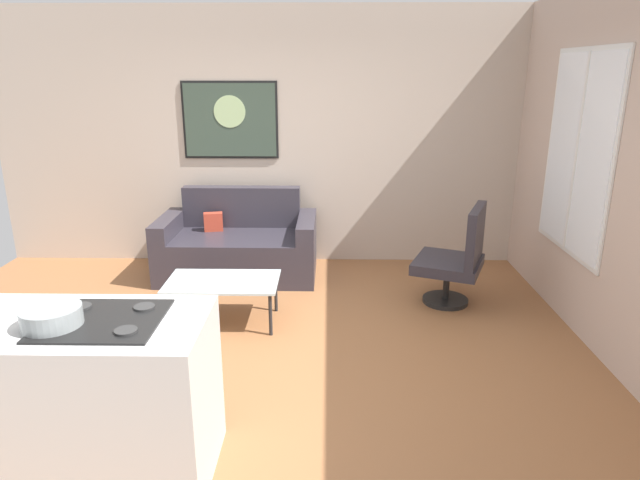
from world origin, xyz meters
The scene contains 10 objects.
ground centered at (0.00, 0.00, -0.02)m, with size 6.40×6.40×0.04m, color #945F39.
back_wall centered at (0.00, 2.42, 1.40)m, with size 6.40×0.05×2.80m, color #BEAC9B.
right_wall centered at (2.62, 0.30, 1.40)m, with size 0.05×6.40×2.80m, color #C3A998.
couch centered at (-0.46, 1.90, 0.30)m, with size 1.66×0.89×0.90m.
coffee_table centered at (-0.41, 0.69, 0.36)m, with size 0.97×0.58×0.39m.
armchair centered at (1.71, 1.13, 0.46)m, with size 0.78×0.79×0.96m.
kitchen_counter centered at (-0.94, -1.21, 0.46)m, with size 1.63×0.71×0.94m.
mixing_bowl centered at (-0.87, -1.28, 0.96)m, with size 0.29×0.29×0.11m.
wall_painting centered at (-0.58, 2.38, 1.61)m, with size 1.04×0.03×0.83m.
window centered at (2.59, 0.90, 1.46)m, with size 0.03×1.25×1.71m.
Camera 1 is at (0.50, -3.77, 2.14)m, focal length 31.13 mm.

